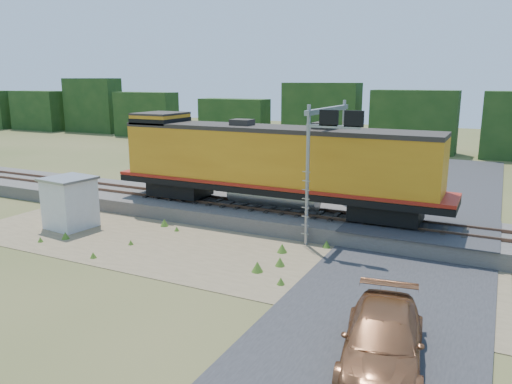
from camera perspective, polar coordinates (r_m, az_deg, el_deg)
The scene contains 11 objects.
ground at distance 22.37m, azimuth -2.35°, elevation -7.65°, with size 140.00×140.00×0.00m, color #475123.
ballast at distance 27.41m, azimuth 3.67°, elevation -2.94°, with size 70.00×5.00×0.80m, color slate.
rails at distance 27.28m, azimuth 3.68°, elevation -1.97°, with size 70.00×1.54×0.16m.
dirt_shoulder at distance 23.74m, azimuth -6.04°, elevation -6.46°, with size 26.00×8.00×0.03m, color #8C7754.
road at distance 20.85m, azimuth 16.07°, elevation -9.47°, with size 7.00×66.00×0.86m.
tree_line_north at distance 57.47m, azimuth 16.25°, elevation 7.52°, with size 130.00×3.00×6.50m.
weed_clumps at distance 24.23m, azimuth -9.56°, elevation -6.20°, with size 15.00×6.20×0.56m, color #477020, non-canonical shape.
locomotive at distance 27.23m, azimuth 1.46°, elevation 3.41°, with size 19.03×2.90×4.91m.
shed at distance 28.36m, azimuth -20.49°, elevation -1.12°, with size 2.57×2.57×2.75m.
signal_gantry at distance 25.08m, azimuth 8.44°, elevation 6.31°, with size 2.65×6.20×6.69m.
car at distance 14.75m, azimuth 14.27°, elevation -16.10°, with size 2.16×5.32×1.54m, color brown.
Camera 1 is at (10.11, -18.38, 7.79)m, focal length 35.00 mm.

